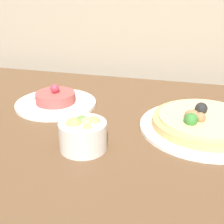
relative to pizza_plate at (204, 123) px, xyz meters
The scene contains 4 objects.
dining_table 0.37m from the pizza_plate, behind, with size 1.33×0.87×0.76m.
pizza_plate is the anchor object (origin of this frame).
tartare_plate 0.45m from the pizza_plate, behind, with size 0.25×0.25×0.07m.
small_bowl 0.33m from the pizza_plate, 147.96° to the right, with size 0.11×0.11×0.08m.
Camera 1 is at (0.30, -0.29, 1.14)m, focal length 50.00 mm.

